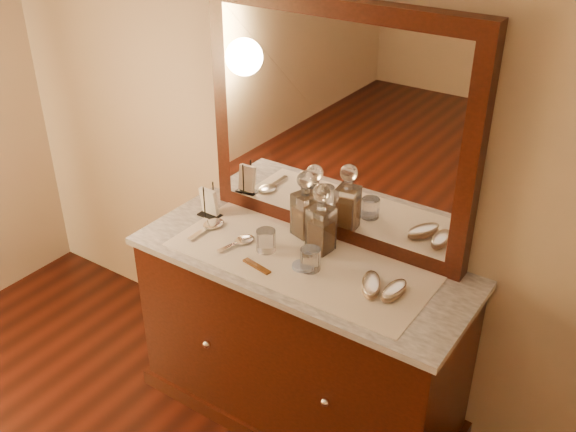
# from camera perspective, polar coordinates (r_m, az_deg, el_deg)

# --- Properties ---
(dresser_cabinet) EXTENTS (1.40, 0.55, 0.82)m
(dresser_cabinet) POSITION_cam_1_polar(r_m,az_deg,el_deg) (2.97, 1.10, -10.81)
(dresser_cabinet) COLOR black
(dresser_cabinet) RESTS_ON floor
(dresser_plinth) EXTENTS (1.46, 0.59, 0.08)m
(dresser_plinth) POSITION_cam_1_polar(r_m,az_deg,el_deg) (3.23, 1.04, -15.80)
(dresser_plinth) COLOR black
(dresser_plinth) RESTS_ON floor
(knob_left) EXTENTS (0.04, 0.04, 0.04)m
(knob_left) POSITION_cam_1_polar(r_m,az_deg,el_deg) (2.92, -7.06, -10.97)
(knob_left) COLOR silver
(knob_left) RESTS_ON dresser_cabinet
(knob_right) EXTENTS (0.04, 0.04, 0.04)m
(knob_right) POSITION_cam_1_polar(r_m,az_deg,el_deg) (2.65, 3.23, -15.81)
(knob_right) COLOR silver
(knob_right) RESTS_ON dresser_cabinet
(marble_top) EXTENTS (1.44, 0.59, 0.03)m
(marble_top) POSITION_cam_1_polar(r_m,az_deg,el_deg) (2.72, 1.19, -3.99)
(marble_top) COLOR white
(marble_top) RESTS_ON dresser_cabinet
(mirror_frame) EXTENTS (1.20, 0.08, 1.00)m
(mirror_frame) POSITION_cam_1_polar(r_m,az_deg,el_deg) (2.66, 4.22, 7.74)
(mirror_frame) COLOR black
(mirror_frame) RESTS_ON marble_top
(mirror_glass) EXTENTS (1.06, 0.01, 0.86)m
(mirror_glass) POSITION_cam_1_polar(r_m,az_deg,el_deg) (2.63, 3.84, 7.52)
(mirror_glass) COLOR white
(mirror_glass) RESTS_ON marble_top
(lace_runner) EXTENTS (1.10, 0.45, 0.00)m
(lace_runner) POSITION_cam_1_polar(r_m,az_deg,el_deg) (2.69, 0.96, -3.88)
(lace_runner) COLOR silver
(lace_runner) RESTS_ON marble_top
(pin_dish) EXTENTS (0.09, 0.09, 0.01)m
(pin_dish) POSITION_cam_1_polar(r_m,az_deg,el_deg) (2.64, 1.23, -4.36)
(pin_dish) COLOR white
(pin_dish) RESTS_ON lace_runner
(comb) EXTENTS (0.14, 0.05, 0.01)m
(comb) POSITION_cam_1_polar(r_m,az_deg,el_deg) (2.65, -2.73, -4.37)
(comb) COLOR brown
(comb) RESTS_ON lace_runner
(napkin_rack) EXTENTS (0.11, 0.07, 0.16)m
(napkin_rack) POSITION_cam_1_polar(r_m,az_deg,el_deg) (3.00, -6.84, 1.09)
(napkin_rack) COLOR black
(napkin_rack) RESTS_ON marble_top
(decanter_left) EXTENTS (0.11, 0.11, 0.30)m
(decanter_left) POSITION_cam_1_polar(r_m,az_deg,el_deg) (2.81, 1.48, 0.48)
(decanter_left) COLOR brown
(decanter_left) RESTS_ON lace_runner
(decanter_right) EXTENTS (0.10, 0.10, 0.31)m
(decanter_right) POSITION_cam_1_polar(r_m,az_deg,el_deg) (2.70, 2.89, -0.82)
(decanter_right) COLOR brown
(decanter_right) RESTS_ON lace_runner
(brush_near) EXTENTS (0.14, 0.18, 0.05)m
(brush_near) POSITION_cam_1_polar(r_m,az_deg,el_deg) (2.53, 7.21, -5.94)
(brush_near) COLOR #96775C
(brush_near) RESTS_ON lace_runner
(brush_far) EXTENTS (0.07, 0.15, 0.04)m
(brush_far) POSITION_cam_1_polar(r_m,az_deg,el_deg) (2.52, 9.18, -6.40)
(brush_far) COLOR #96775C
(brush_far) RESTS_ON lace_runner
(hand_mirror_outer) EXTENTS (0.08, 0.21, 0.02)m
(hand_mirror_outer) POSITION_cam_1_polar(r_m,az_deg,el_deg) (2.93, -6.70, -0.83)
(hand_mirror_outer) COLOR silver
(hand_mirror_outer) RESTS_ON lace_runner
(hand_mirror_inner) EXTENTS (0.09, 0.19, 0.02)m
(hand_mirror_inner) POSITION_cam_1_polar(r_m,az_deg,el_deg) (2.81, -4.04, -2.16)
(hand_mirror_inner) COLOR silver
(hand_mirror_inner) RESTS_ON lace_runner
(tumblers) EXTENTS (0.31, 0.10, 0.09)m
(tumblers) POSITION_cam_1_polar(r_m,az_deg,el_deg) (2.67, -0.03, -2.94)
(tumblers) COLOR white
(tumblers) RESTS_ON lace_runner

